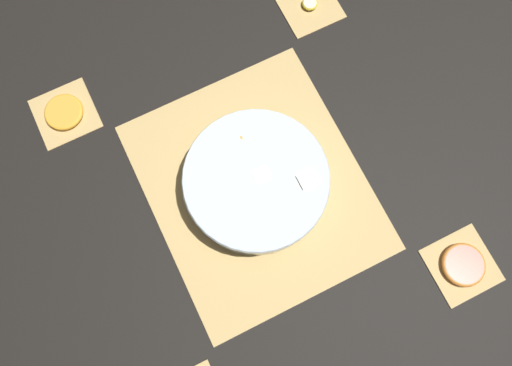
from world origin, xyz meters
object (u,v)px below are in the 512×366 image
banana_coin_single (310,4)px  orange_slice_whole (64,112)px  fruit_salad_bowl (256,182)px  grapefruit_slice (464,265)px

banana_coin_single → orange_slice_whole: bearing=90.0°
orange_slice_whole → fruit_salad_bowl: bearing=-137.7°
fruit_salad_bowl → grapefruit_slice: (-0.33, -0.30, -0.03)m
orange_slice_whole → grapefruit_slice: 0.89m
fruit_salad_bowl → grapefruit_slice: fruit_salad_bowl is taller
banana_coin_single → grapefruit_slice: grapefruit_slice is taller
orange_slice_whole → banana_coin_single: bearing=-90.0°
fruit_salad_bowl → grapefruit_slice: bearing=-137.7°
orange_slice_whole → banana_coin_single: 0.60m
grapefruit_slice → fruit_salad_bowl: bearing=42.3°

